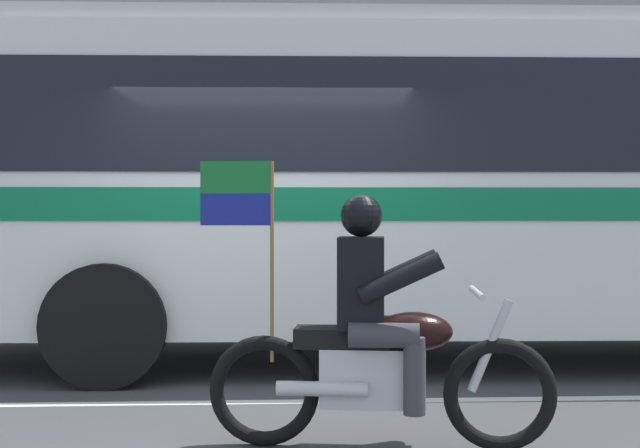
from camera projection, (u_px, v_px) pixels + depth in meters
name	position (u px, v px, depth m)	size (l,w,h in m)	color
ground_plane	(263.00, 387.00, 7.07)	(60.00, 60.00, 0.00)	#3D3D3F
sidewalk_curb	(269.00, 309.00, 12.17)	(28.00, 3.80, 0.15)	#B7B2A8
lane_center_stripe	(262.00, 402.00, 6.48)	(26.60, 0.14, 0.01)	silver
office_building_facade	(270.00, 30.00, 14.40)	(28.00, 0.89, 9.18)	gray
transit_bus	(484.00, 170.00, 8.36)	(11.31, 2.88, 3.22)	white
motorcycle_with_rider	(377.00, 341.00, 5.20)	(2.18, 0.68, 1.78)	black
fire_hydrant	(71.00, 286.00, 10.93)	(0.22, 0.30, 0.75)	#4C8C3F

